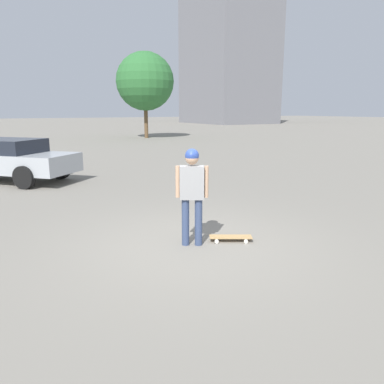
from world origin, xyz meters
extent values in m
plane|color=gray|center=(0.00, 0.00, 0.00)|extent=(220.00, 220.00, 0.00)
cylinder|color=#38476B|center=(-0.06, -0.10, 0.41)|extent=(0.13, 0.13, 0.83)
cylinder|color=#38476B|center=(0.06, 0.10, 0.41)|extent=(0.13, 0.13, 0.83)
cube|color=#999999|center=(0.00, 0.00, 1.11)|extent=(0.38, 0.46, 0.57)
cylinder|color=tan|center=(-0.12, -0.21, 1.13)|extent=(0.07, 0.07, 0.54)
cylinder|color=tan|center=(0.12, 0.21, 1.13)|extent=(0.07, 0.07, 0.54)
sphere|color=tan|center=(0.00, 0.00, 1.53)|extent=(0.22, 0.22, 0.22)
sphere|color=#2D4799|center=(0.00, 0.00, 1.57)|extent=(0.24, 0.24, 0.24)
cube|color=tan|center=(0.17, 0.70, 0.08)|extent=(0.57, 0.77, 0.01)
cylinder|color=silver|center=(0.15, 0.42, 0.04)|extent=(0.06, 0.08, 0.07)
cylinder|color=silver|center=(-0.07, 0.54, 0.04)|extent=(0.06, 0.08, 0.07)
cylinder|color=silver|center=(0.40, 0.87, 0.04)|extent=(0.06, 0.08, 0.07)
cylinder|color=silver|center=(0.18, 0.99, 0.04)|extent=(0.06, 0.08, 0.07)
cube|color=#ADB2B7|center=(-8.24, -2.50, 0.65)|extent=(4.64, 4.58, 0.60)
cube|color=#1E232D|center=(-8.15, -2.41, 1.17)|extent=(2.63, 2.62, 0.44)
cylinder|color=black|center=(-6.57, -2.08, 0.35)|extent=(0.64, 0.63, 0.70)
cylinder|color=black|center=(-7.77, -0.84, 0.35)|extent=(0.64, 0.63, 0.70)
cube|color=slate|center=(-51.16, 35.38, 12.60)|extent=(15.14, 11.55, 25.20)
cylinder|color=brown|center=(-24.20, 8.97, 1.47)|extent=(0.31, 0.31, 2.94)
sphere|color=#2D6B33|center=(-24.20, 8.97, 4.59)|extent=(4.71, 4.71, 4.71)
camera|label=1|loc=(5.43, -3.00, 2.31)|focal=35.00mm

